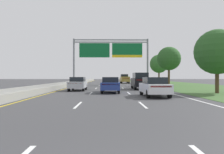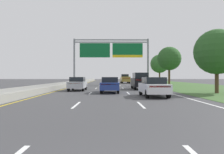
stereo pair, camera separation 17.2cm
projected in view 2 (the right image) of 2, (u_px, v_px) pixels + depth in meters
The scene contains 13 objects.
ground_plane at pixel (110, 86), 37.20m from camera, with size 220.00×220.00×0.00m, color #3D3D3F.
lane_striping at pixel (110, 86), 36.75m from camera, with size 11.96×106.00×0.01m.
grass_verge_right at pixel (192, 86), 37.32m from camera, with size 14.00×110.00×0.02m, color #3D602D.
median_barrier_concrete at pixel (70, 84), 37.15m from camera, with size 0.60×110.00×0.85m.
overhead_sign_gantry at pixel (111, 52), 44.09m from camera, with size 15.06×0.42×9.17m.
pickup_truck_gold at pixel (125, 79), 53.73m from camera, with size 2.14×5.45×2.20m.
car_black_right_lane_suv at pixel (140, 81), 28.44m from camera, with size 1.94×4.72×2.11m.
car_silver_left_lane_sedan at pixel (78, 83), 25.95m from camera, with size 1.85×4.41×1.57m.
car_white_right_lane_sedan at pixel (153, 86), 17.97m from camera, with size 1.90×4.43×1.57m.
car_blue_centre_lane_sedan at pixel (110, 85), 22.48m from camera, with size 1.93×4.45×1.57m.
roadside_tree_near at pixel (217, 52), 21.46m from camera, with size 4.36×4.36×6.20m.
roadside_tree_mid at pixel (169, 59), 37.92m from camera, with size 4.03×4.03×6.72m.
roadside_tree_far at pixel (160, 64), 54.18m from camera, with size 4.48×4.48×7.00m.
Camera 2 is at (0.09, -2.20, 1.62)m, focal length 35.60 mm.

